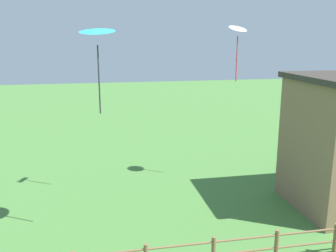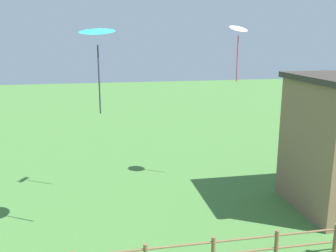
% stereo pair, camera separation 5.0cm
% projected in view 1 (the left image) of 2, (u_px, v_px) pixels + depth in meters
% --- Properties ---
extents(kite_white_delta, '(1.12, 1.10, 2.71)m').
position_uv_depth(kite_white_delta, '(238.00, 31.00, 17.70)').
color(kite_white_delta, white).
extents(kite_cyan_delta, '(1.46, 1.45, 2.97)m').
position_uv_depth(kite_cyan_delta, '(97.00, 32.00, 12.34)').
color(kite_cyan_delta, '#2DB2C6').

